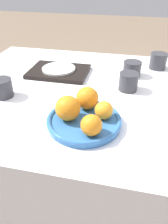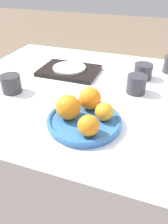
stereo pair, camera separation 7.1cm
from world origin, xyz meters
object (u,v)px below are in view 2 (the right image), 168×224
object	(u,v)px
orange_1	(104,112)
orange_3	(90,98)
fruit_platter	(84,121)
serving_tray	(69,71)
orange_0	(68,107)
cup_0	(143,71)
orange_2	(88,126)
side_plate	(69,68)
cup_2	(136,84)
cup_1	(11,84)

from	to	relation	value
orange_1	orange_3	distance (m)	0.08
fruit_platter	serving_tray	bearing A→B (deg)	118.99
fruit_platter	orange_0	xyz separation A→B (m)	(-0.05, -0.01, 0.05)
orange_3	serving_tray	bearing A→B (deg)	123.94
orange_0	orange_3	world-z (taller)	orange_0
orange_3	cup_0	size ratio (longest dim) A/B	0.94
orange_2	orange_3	xyz separation A→B (m)	(-0.04, 0.14, 0.01)
orange_3	side_plate	bearing A→B (deg)	123.94
orange_0	cup_2	xyz separation A→B (m)	(0.18, 0.29, -0.02)
orange_3	cup_2	world-z (taller)	orange_3
orange_2	cup_1	size ratio (longest dim) A/B	0.80
orange_3	cup_1	world-z (taller)	orange_3
serving_tray	orange_2	bearing A→B (deg)	-60.99
orange_3	orange_0	bearing A→B (deg)	-120.77
cup_0	serving_tray	bearing A→B (deg)	-171.42
orange_1	orange_2	bearing A→B (deg)	-104.88
orange_2	cup_1	bearing A→B (deg)	155.35
serving_tray	cup_0	xyz separation A→B (m)	(0.35, 0.05, 0.03)
orange_3	orange_1	bearing A→B (deg)	-37.40
serving_tray	cup_1	size ratio (longest dim) A/B	3.46
orange_0	cup_2	distance (m)	0.34
side_plate	cup_1	distance (m)	0.31
fruit_platter	serving_tray	xyz separation A→B (m)	(-0.21, 0.39, -0.00)
orange_3	cup_0	xyz separation A→B (m)	(0.15, 0.36, -0.02)
serving_tray	side_plate	xyz separation A→B (m)	(0.00, 0.00, 0.02)
orange_1	orange_3	bearing A→B (deg)	142.60
orange_1	cup_2	world-z (taller)	orange_1
fruit_platter	cup_1	size ratio (longest dim) A/B	3.05
orange_1	serving_tray	bearing A→B (deg)	127.33
orange_0	cup_1	world-z (taller)	orange_0
side_plate	cup_0	bearing A→B (deg)	8.58
cup_1	orange_0	bearing A→B (deg)	-21.53
orange_0	cup_0	world-z (taller)	orange_0
orange_2	side_plate	bearing A→B (deg)	119.01
side_plate	fruit_platter	bearing A→B (deg)	-61.01
serving_tray	cup_0	bearing A→B (deg)	8.58
orange_1	cup_2	bearing A→B (deg)	75.18
orange_0	orange_2	size ratio (longest dim) A/B	1.27
orange_1	cup_1	size ratio (longest dim) A/B	0.74
orange_0	cup_2	world-z (taller)	orange_0
orange_3	side_plate	world-z (taller)	orange_3
orange_1	serving_tray	distance (m)	0.46
side_plate	cup_2	distance (m)	0.36
fruit_platter	cup_2	size ratio (longest dim) A/B	3.12
side_plate	orange_0	bearing A→B (deg)	-67.67
orange_2	orange_3	bearing A→B (deg)	106.53
orange_1	orange_2	world-z (taller)	orange_2
cup_2	orange_0	bearing A→B (deg)	-122.32
orange_2	orange_1	bearing A→B (deg)	75.12
orange_2	serving_tray	xyz separation A→B (m)	(-0.25, 0.45, -0.04)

